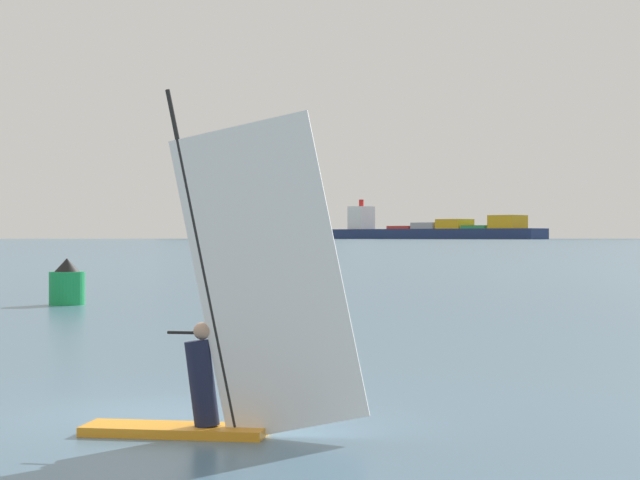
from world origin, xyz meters
name	(u,v)px	position (x,y,z in m)	size (l,w,h in m)	color
ground_plane	(158,415)	(0.00, 0.00, 0.00)	(4000.00, 4000.00, 0.00)	#476B84
windsurfer	(227,340)	(1.06, -1.66, 1.21)	(3.66, 1.16, 4.45)	orange
cargo_ship	(434,230)	(126.43, 894.86, 7.31)	(163.21, 158.91, 34.18)	navy
distant_headland	(619,217)	(406.01, 1304.36, 24.99)	(1062.15, 331.12, 49.98)	#4C564C
channel_buoy	(67,284)	(-6.13, 25.35, 0.75)	(1.30, 1.30, 1.71)	#19994C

